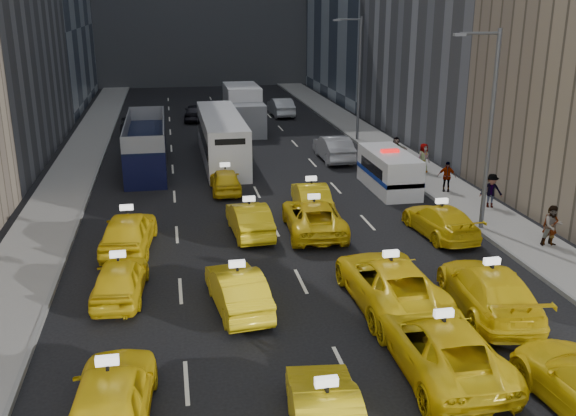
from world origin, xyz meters
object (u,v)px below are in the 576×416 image
object	(u,v)px
double_decker	(146,145)
pedestrian_0	(550,226)
box_truck	(244,109)
nypd_van	(389,172)
city_bus	(221,138)

from	to	relation	value
double_decker	pedestrian_0	bearing A→B (deg)	-52.33
pedestrian_0	box_truck	bearing A→B (deg)	132.29
double_decker	pedestrian_0	size ratio (longest dim) A/B	6.44
nypd_van	box_truck	bearing A→B (deg)	114.58
double_decker	city_bus	bearing A→B (deg)	4.84
nypd_van	pedestrian_0	world-z (taller)	nypd_van
city_bus	box_truck	size ratio (longest dim) A/B	1.53
nypd_van	city_bus	world-z (taller)	city_bus
city_bus	pedestrian_0	xyz separation A→B (m)	(12.36, -18.18, -0.54)
nypd_van	double_decker	xyz separation A→B (m)	(-13.34, 7.44, 0.46)
nypd_van	pedestrian_0	xyz separation A→B (m)	(3.82, -9.70, -0.06)
city_bus	box_truck	xyz separation A→B (m)	(2.65, 9.98, 0.22)
box_truck	pedestrian_0	bearing A→B (deg)	-73.34
double_decker	pedestrian_0	xyz separation A→B (m)	(17.15, -17.14, -0.52)
nypd_van	double_decker	world-z (taller)	double_decker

